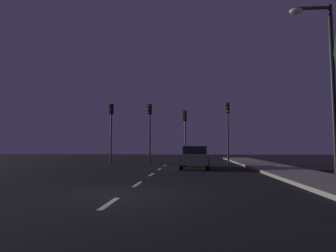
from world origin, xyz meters
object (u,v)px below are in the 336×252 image
at_px(street_lamp_right, 326,75).
at_px(traffic_signal_far_left, 111,122).
at_px(car_stopped_ahead, 195,157).
at_px(traffic_signal_far_right, 228,121).
at_px(traffic_signal_center_left, 150,122).
at_px(traffic_signal_center_right, 185,126).

bearing_deg(street_lamp_right, traffic_signal_far_left, 134.65).
bearing_deg(car_stopped_ahead, traffic_signal_far_left, 146.01).
bearing_deg(car_stopped_ahead, traffic_signal_far_right, 60.17).
bearing_deg(car_stopped_ahead, traffic_signal_center_left, 128.18).
xyz_separation_m(traffic_signal_far_left, street_lamp_right, (12.51, -12.67, 0.68)).
height_order(car_stopped_ahead, street_lamp_right, street_lamp_right).
relative_size(traffic_signal_far_left, traffic_signal_far_right, 1.00).
bearing_deg(traffic_signal_center_right, traffic_signal_far_right, 0.02).
relative_size(car_stopped_ahead, street_lamp_right, 0.59).
height_order(traffic_signal_far_left, traffic_signal_center_left, traffic_signal_far_left).
height_order(traffic_signal_far_left, street_lamp_right, street_lamp_right).
distance_m(traffic_signal_center_right, street_lamp_right, 14.05).
relative_size(traffic_signal_center_left, street_lamp_right, 0.72).
distance_m(traffic_signal_center_left, street_lamp_right, 15.59).
xyz_separation_m(traffic_signal_far_left, traffic_signal_center_left, (3.45, -0.00, -0.03)).
xyz_separation_m(traffic_signal_far_left, traffic_signal_far_right, (10.18, -0.00, -0.01)).
xyz_separation_m(traffic_signal_far_left, car_stopped_ahead, (7.34, -4.95, -2.90)).
bearing_deg(traffic_signal_far_left, traffic_signal_center_left, -0.00).
bearing_deg(traffic_signal_far_right, car_stopped_ahead, -119.83).
distance_m(traffic_signal_center_left, traffic_signal_far_right, 6.73).
distance_m(traffic_signal_far_left, traffic_signal_center_right, 6.54).
xyz_separation_m(traffic_signal_center_right, car_stopped_ahead, (0.81, -4.95, -2.47)).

